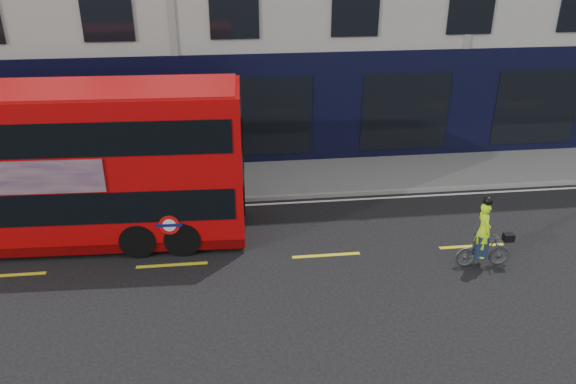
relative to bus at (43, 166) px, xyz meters
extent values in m
plane|color=black|center=(3.25, -3.23, -2.18)|extent=(120.00, 120.00, 0.00)
cube|color=gray|center=(3.25, 3.27, -2.12)|extent=(60.00, 3.00, 0.12)
cube|color=gray|center=(3.25, 1.77, -2.11)|extent=(60.00, 0.12, 0.13)
cube|color=black|center=(3.25, 4.75, -0.18)|extent=(50.00, 0.08, 4.00)
cube|color=silver|center=(3.25, 1.47, -2.17)|extent=(58.00, 0.10, 0.01)
cube|color=#BF0709|center=(-0.04, 0.00, 0.13)|extent=(10.56, 2.79, 3.76)
cube|color=#5F0304|center=(-0.04, 0.00, -1.89)|extent=(10.56, 2.74, 0.29)
cube|color=black|center=(-0.04, 0.00, -0.70)|extent=(10.14, 2.81, 0.86)
cube|color=black|center=(-0.04, 0.00, 1.11)|extent=(10.14, 2.81, 0.86)
cube|color=#9E0B0C|center=(-0.04, 0.00, 2.03)|extent=(10.35, 2.68, 0.08)
cube|color=black|center=(5.21, -0.20, -0.70)|extent=(0.12, 2.14, 0.86)
cube|color=black|center=(5.21, -0.20, 1.11)|extent=(0.12, 2.14, 0.86)
cylinder|color=red|center=(3.24, -1.35, -1.23)|extent=(0.53, 0.04, 0.53)
cylinder|color=white|center=(3.24, -1.35, -1.23)|extent=(0.34, 0.03, 0.34)
cube|color=#0C1459|center=(3.24, -1.36, -1.23)|extent=(0.67, 0.05, 0.09)
cylinder|color=black|center=(3.58, -0.14, -1.70)|extent=(1.05, 2.47, 0.95)
cylinder|color=black|center=(2.43, -0.09, -1.70)|extent=(1.05, 2.47, 0.95)
imported|color=#4A4D4F|center=(11.09, -2.68, -1.75)|extent=(1.44, 0.44, 0.86)
imported|color=#B7ED10|center=(11.00, -2.67, -1.14)|extent=(0.36, 0.54, 1.45)
cube|color=black|center=(11.69, -2.69, -1.39)|extent=(0.26, 0.20, 0.20)
cube|color=#1A2646|center=(11.00, -2.67, -1.59)|extent=(0.28, 0.35, 0.63)
sphere|color=black|center=(11.00, -2.67, -0.34)|extent=(0.23, 0.23, 0.23)
camera|label=1|loc=(4.77, -14.16, 5.62)|focal=35.00mm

